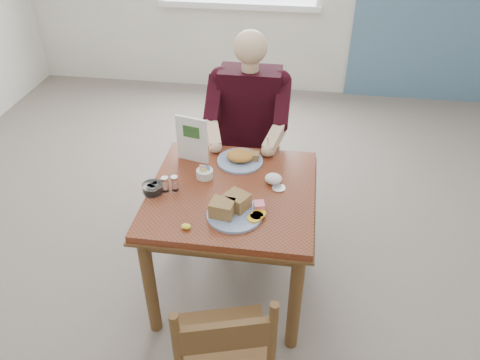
% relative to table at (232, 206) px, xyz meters
% --- Properties ---
extents(floor, '(6.00, 6.00, 0.00)m').
position_rel_table_xyz_m(floor, '(0.00, 0.00, -0.64)').
color(floor, slate).
rests_on(floor, ground).
extents(lemon_wedge, '(0.06, 0.05, 0.03)m').
position_rel_table_xyz_m(lemon_wedge, '(-0.17, -0.35, 0.13)').
color(lemon_wedge, '#FBF134').
rests_on(lemon_wedge, table).
extents(napkin, '(0.11, 0.10, 0.06)m').
position_rel_table_xyz_m(napkin, '(0.22, 0.09, 0.14)').
color(napkin, white).
rests_on(napkin, table).
extents(metal_dish, '(0.10, 0.10, 0.01)m').
position_rel_table_xyz_m(metal_dish, '(0.25, 0.04, 0.12)').
color(metal_dish, silver).
rests_on(metal_dish, table).
extents(table, '(0.92, 0.92, 0.75)m').
position_rel_table_xyz_m(table, '(0.00, 0.00, 0.00)').
color(table, brown).
rests_on(table, ground).
extents(chair_far, '(0.42, 0.42, 0.95)m').
position_rel_table_xyz_m(chair_far, '(0.00, 0.80, -0.16)').
color(chair_far, brown).
rests_on(chair_far, ground).
extents(chair_near, '(0.52, 0.52, 0.95)m').
position_rel_table_xyz_m(chair_near, '(0.09, -0.84, -0.16)').
color(chair_near, brown).
rests_on(chair_near, ground).
extents(diner, '(0.53, 0.56, 1.39)m').
position_rel_table_xyz_m(diner, '(0.00, 0.71, 0.17)').
color(diner, gray).
rests_on(diner, chair_far).
extents(near_plate, '(0.35, 0.35, 0.10)m').
position_rel_table_xyz_m(near_plate, '(0.04, -0.20, 0.15)').
color(near_plate, white).
rests_on(near_plate, table).
extents(far_plate, '(0.28, 0.28, 0.07)m').
position_rel_table_xyz_m(far_plate, '(0.01, 0.28, 0.14)').
color(far_plate, white).
rests_on(far_plate, table).
extents(caddy, '(0.10, 0.10, 0.07)m').
position_rel_table_xyz_m(caddy, '(-0.17, 0.10, 0.14)').
color(caddy, white).
rests_on(caddy, table).
extents(shakers, '(0.10, 0.06, 0.09)m').
position_rel_table_xyz_m(shakers, '(-0.33, -0.05, 0.16)').
color(shakers, white).
rests_on(shakers, table).
extents(creamer, '(0.15, 0.15, 0.05)m').
position_rel_table_xyz_m(creamer, '(-0.42, -0.08, 0.14)').
color(creamer, white).
rests_on(creamer, table).
extents(menu, '(0.19, 0.06, 0.29)m').
position_rel_table_xyz_m(menu, '(-0.28, 0.26, 0.26)').
color(menu, white).
rests_on(menu, table).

